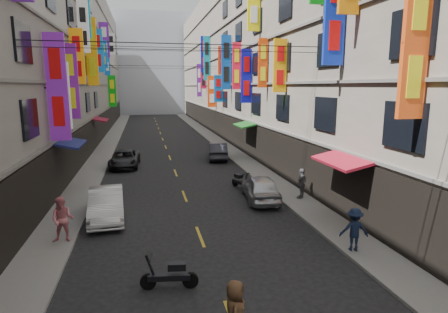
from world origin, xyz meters
name	(u,v)px	position (x,y,z in m)	size (l,w,h in m)	color
sidewalk_left	(105,148)	(-6.00, 42.00, 0.06)	(2.00, 90.00, 0.12)	slate
sidewalk_right	(222,145)	(6.00, 42.00, 0.06)	(2.00, 90.00, 0.12)	slate
building_row_left	(32,50)	(-11.99, 42.00, 9.49)	(10.14, 90.00, 19.00)	gray
building_row_right	(278,55)	(11.99, 42.00, 9.49)	(10.14, 90.00, 19.00)	gray
haze_block	(151,65)	(0.00, 92.00, 11.00)	(18.00, 8.00, 22.00)	#A9AFBC
shop_signage	(167,51)	(-0.06, 35.13, 9.01)	(14.00, 55.00, 11.46)	#103CBA
street_awnings	(159,140)	(-1.26, 26.00, 3.00)	(13.99, 35.20, 0.41)	#144D1E
overhead_cables	(173,47)	(0.00, 30.00, 8.80)	(14.00, 38.04, 1.24)	black
lane_markings	(168,152)	(0.00, 39.00, 0.00)	(0.12, 80.20, 0.01)	gold
scooter_crossing	(170,275)	(-1.51, 14.14, 0.44)	(1.80, 0.58, 1.14)	black
scooter_far_right	(240,182)	(3.53, 24.88, 0.44)	(0.78, 1.74, 1.14)	black
car_left_mid	(106,204)	(-4.00, 21.03, 0.73)	(1.54, 4.42, 1.46)	silver
car_left_far	(125,159)	(-3.68, 32.85, 0.64)	(2.12, 4.60, 1.28)	black
car_right_mid	(260,188)	(4.00, 22.33, 0.71)	(1.69, 4.19, 1.43)	silver
car_right_far	(218,151)	(4.00, 34.39, 0.72)	(1.51, 4.34, 1.43)	#282830
pedestrian_lfar	(63,219)	(-5.40, 18.37, 1.03)	(0.89, 0.61, 1.82)	#D57079
pedestrian_rnear	(354,229)	(5.40, 15.23, 0.94)	(1.06, 0.55, 1.64)	#131D35
pedestrian_rfar	(302,183)	(6.22, 21.88, 0.95)	(0.97, 0.55, 1.66)	#5E5E60
pedestrian_crossing	(235,313)	(-0.15, 11.27, 0.82)	(0.80, 0.55, 1.64)	brown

